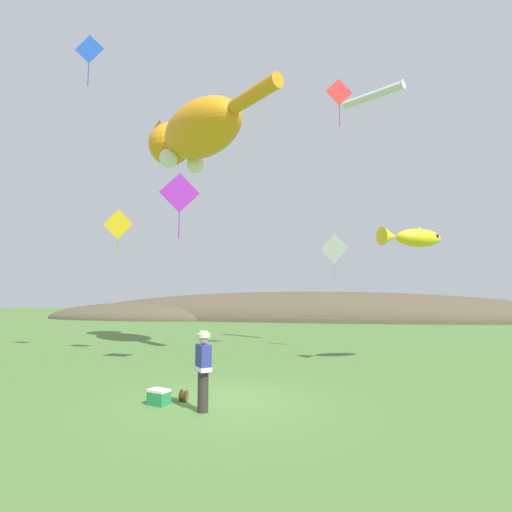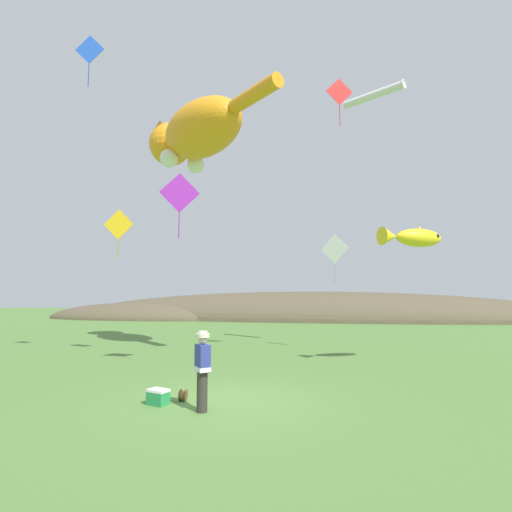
{
  "view_description": "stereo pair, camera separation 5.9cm",
  "coord_description": "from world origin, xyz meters",
  "views": [
    {
      "loc": [
        2.63,
        -9.58,
        2.6
      ],
      "look_at": [
        0.0,
        4.0,
        3.94
      ],
      "focal_mm": 28.0,
      "sensor_mm": 36.0,
      "label": 1
    },
    {
      "loc": [
        2.69,
        -9.57,
        2.6
      ],
      "look_at": [
        0.0,
        4.0,
        3.94
      ],
      "focal_mm": 28.0,
      "sensor_mm": 36.0,
      "label": 2
    }
  ],
  "objects": [
    {
      "name": "picnic_cooler",
      "position": [
        -1.49,
        -0.47,
        0.18
      ],
      "size": [
        0.57,
        0.47,
        0.36
      ],
      "color": "#268C4C",
      "rests_on": "ground"
    },
    {
      "name": "distant_hill_ridge",
      "position": [
        -2.54,
        32.59,
        0.0
      ],
      "size": [
        55.61,
        12.26,
        5.81
      ],
      "color": "brown",
      "rests_on": "ground"
    },
    {
      "name": "kite_diamond_violet",
      "position": [
        -2.54,
        3.19,
        6.09
      ],
      "size": [
        1.3,
        0.54,
        2.3
      ],
      "color": "purple"
    },
    {
      "name": "kite_diamond_gold",
      "position": [
        -6.47,
        6.0,
        5.61
      ],
      "size": [
        1.33,
        0.15,
        2.23
      ],
      "color": "yellow"
    },
    {
      "name": "kite_diamond_white",
      "position": [
        2.7,
        9.23,
        4.7
      ],
      "size": [
        1.28,
        0.64,
        2.32
      ],
      "color": "white"
    },
    {
      "name": "kite_tube_streamer",
      "position": [
        4.62,
        8.89,
        11.85
      ],
      "size": [
        2.73,
        1.87,
        0.44
      ],
      "color": "white"
    },
    {
      "name": "kite_fish_windsock",
      "position": [
        5.5,
        5.73,
        4.69
      ],
      "size": [
        2.56,
        1.81,
        0.78
      ],
      "color": "yellow"
    },
    {
      "name": "kite_diamond_red",
      "position": [
        3.01,
        6.4,
        10.86
      ],
      "size": [
        1.08,
        0.39,
        2.04
      ],
      "color": "red"
    },
    {
      "name": "festival_attendant",
      "position": [
        -0.27,
        -0.84,
        0.95
      ],
      "size": [
        0.47,
        0.49,
        1.77
      ],
      "color": "#332D28",
      "rests_on": "ground"
    },
    {
      "name": "ground_plane",
      "position": [
        0.0,
        0.0,
        0.0
      ],
      "size": [
        120.0,
        120.0,
        0.0
      ],
      "primitive_type": "plane",
      "color": "#517A38"
    },
    {
      "name": "kite_giant_cat",
      "position": [
        -3.85,
        8.12,
        10.31
      ],
      "size": [
        7.88,
        6.84,
        2.94
      ],
      "color": "orange"
    },
    {
      "name": "kite_spool",
      "position": [
        -1.02,
        -0.04,
        0.14
      ],
      "size": [
        0.15,
        0.27,
        0.27
      ],
      "color": "olive",
      "rests_on": "ground"
    },
    {
      "name": "kite_diamond_blue",
      "position": [
        -6.32,
        3.27,
        11.87
      ],
      "size": [
        1.13,
        0.17,
        2.04
      ],
      "color": "blue"
    }
  ]
}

